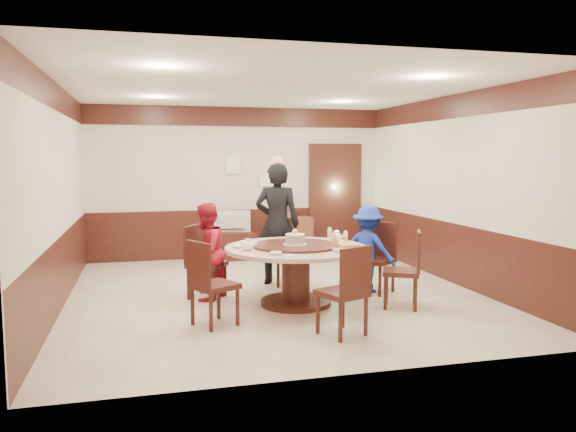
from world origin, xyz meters
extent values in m
plane|color=beige|center=(0.00, 0.00, 0.00)|extent=(6.00, 6.00, 0.00)
plane|color=silver|center=(0.00, 0.00, 2.80)|extent=(6.00, 6.00, 0.00)
cube|color=beige|center=(0.00, 3.00, 1.40)|extent=(5.50, 0.04, 2.80)
cube|color=beige|center=(0.00, -3.00, 1.40)|extent=(5.50, 0.04, 2.80)
cube|color=beige|center=(-2.75, 0.00, 1.40)|extent=(0.04, 6.00, 2.80)
cube|color=beige|center=(2.75, 0.00, 1.40)|extent=(0.04, 6.00, 2.80)
cube|color=#381611|center=(0.00, 0.00, 0.45)|extent=(5.50, 6.00, 0.90)
cube|color=#381611|center=(0.00, 0.00, 2.62)|extent=(5.50, 6.00, 0.35)
cube|color=#381611|center=(1.90, 2.95, 1.05)|extent=(1.05, 0.08, 2.18)
cube|color=#89D399|center=(1.90, 2.97, 1.05)|extent=(0.88, 0.02, 2.05)
cylinder|color=#381611|center=(0.13, -0.63, 0.03)|extent=(0.90, 0.90, 0.06)
cylinder|color=#381611|center=(0.13, -0.63, 0.35)|extent=(0.36, 0.36, 0.65)
cylinder|color=#CDA595|center=(0.13, -0.63, 0.72)|extent=(1.80, 1.80, 0.05)
cylinder|color=#381611|center=(0.13, -0.63, 0.77)|extent=(1.10, 1.10, 0.03)
cube|color=#381611|center=(1.38, -0.28, 0.45)|extent=(0.62, 0.62, 0.06)
cube|color=#381611|center=(1.55, -0.15, 0.72)|extent=(0.28, 0.36, 0.50)
cube|color=#381611|center=(1.38, -0.28, 0.21)|extent=(0.36, 0.36, 0.42)
cube|color=#381611|center=(0.30, 0.52, 0.45)|extent=(0.47, 0.47, 0.06)
cube|color=#381611|center=(0.28, 0.73, 0.72)|extent=(0.42, 0.07, 0.50)
cube|color=#381611|center=(0.30, 0.52, 0.21)|extent=(0.36, 0.36, 0.42)
cube|color=#381611|center=(-0.93, 0.01, 0.45)|extent=(0.61, 0.61, 0.06)
cube|color=#381611|center=(-1.10, 0.12, 0.72)|extent=(0.27, 0.37, 0.50)
cube|color=#381611|center=(-0.93, 0.01, 0.21)|extent=(0.36, 0.36, 0.42)
cube|color=#381611|center=(-0.98, -1.27, 0.45)|extent=(0.60, 0.60, 0.06)
cube|color=#381611|center=(-1.16, -1.36, 0.72)|extent=(0.23, 0.39, 0.50)
cube|color=#381611|center=(-0.98, -1.27, 0.21)|extent=(0.36, 0.36, 0.42)
cube|color=#381611|center=(0.28, -1.94, 0.45)|extent=(0.57, 0.57, 0.06)
cube|color=#381611|center=(0.36, -2.13, 0.72)|extent=(0.40, 0.20, 0.50)
cube|color=#381611|center=(0.28, -1.94, 0.21)|extent=(0.36, 0.36, 0.42)
cube|color=#381611|center=(1.37, -1.09, 0.45)|extent=(0.59, 0.59, 0.06)
cube|color=#381611|center=(1.56, -1.18, 0.72)|extent=(0.22, 0.39, 0.50)
cube|color=#381611|center=(1.37, -1.09, 0.21)|extent=(0.36, 0.36, 0.42)
imported|color=black|center=(0.18, 0.57, 0.90)|extent=(0.77, 0.65, 1.80)
imported|color=#AE172B|center=(-0.94, -0.09, 0.64)|extent=(0.75, 0.79, 1.29)
imported|color=#18309E|center=(1.28, -0.23, 0.60)|extent=(0.87, 0.87, 1.21)
cylinder|color=white|center=(0.11, -0.67, 0.79)|extent=(0.30, 0.30, 0.01)
cylinder|color=tan|center=(0.11, -0.67, 0.85)|extent=(0.24, 0.24, 0.11)
cylinder|color=white|center=(0.11, -0.67, 0.91)|extent=(0.24, 0.24, 0.01)
sphere|color=pink|center=(0.11, -0.67, 0.95)|extent=(0.07, 0.07, 0.07)
ellipsoid|color=white|center=(-0.51, -0.77, 0.81)|extent=(0.17, 0.15, 0.13)
ellipsoid|color=white|center=(0.77, -0.36, 0.81)|extent=(0.17, 0.15, 0.13)
imported|color=white|center=(-0.44, -0.25, 0.77)|extent=(0.15, 0.15, 0.04)
imported|color=white|center=(0.52, -1.14, 0.77)|extent=(0.13, 0.13, 0.04)
imported|color=white|center=(-0.25, -1.16, 0.77)|extent=(0.14, 0.14, 0.03)
imported|color=white|center=(0.75, -0.82, 0.77)|extent=(0.13, 0.13, 0.04)
imported|color=white|center=(-0.60, -0.54, 0.77)|extent=(0.14, 0.14, 0.03)
imported|color=white|center=(0.25, 0.01, 0.77)|extent=(0.13, 0.13, 0.04)
cylinder|color=white|center=(-0.12, -1.28, 0.76)|extent=(0.18, 0.18, 0.01)
cylinder|color=white|center=(0.58, -0.13, 0.76)|extent=(0.18, 0.18, 0.01)
cube|color=white|center=(0.71, -1.03, 0.76)|extent=(0.30, 0.20, 0.02)
cube|color=#E5511A|center=(0.71, -1.03, 0.79)|extent=(0.24, 0.15, 0.04)
cylinder|color=silver|center=(0.63, -0.70, 0.83)|extent=(0.06, 0.06, 0.16)
cylinder|color=silver|center=(0.81, -0.60, 0.83)|extent=(0.06, 0.06, 0.16)
cylinder|color=silver|center=(0.73, -0.21, 0.83)|extent=(0.06, 0.06, 0.16)
cube|color=#381611|center=(-0.18, 2.75, 0.25)|extent=(0.85, 0.45, 0.50)
imported|color=gray|center=(-0.18, 2.75, 0.70)|extent=(0.71, 0.21, 0.40)
cube|color=brown|center=(0.95, 2.78, 0.38)|extent=(0.80, 0.40, 0.75)
cylinder|color=silver|center=(0.93, 2.78, 0.94)|extent=(0.15, 0.15, 0.38)
cube|color=white|center=(-0.10, 2.96, 1.75)|extent=(0.25, 0.00, 0.35)
cube|color=white|center=(0.55, 2.96, 1.45)|extent=(0.30, 0.00, 0.22)
camera|label=1|loc=(-1.72, -7.42, 1.88)|focal=35.00mm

